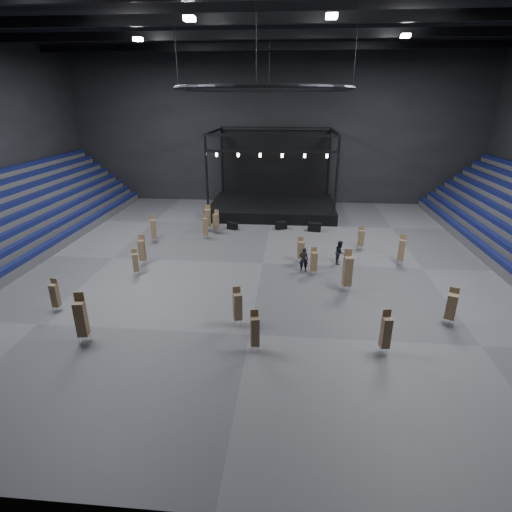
# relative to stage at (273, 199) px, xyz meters

# --- Properties ---
(floor) EXTENTS (50.00, 50.00, 0.00)m
(floor) POSITION_rel_stage_xyz_m (-0.00, -16.24, -1.45)
(floor) COLOR #4F4F51
(floor) RESTS_ON ground
(ceiling) EXTENTS (50.00, 42.00, 0.20)m
(ceiling) POSITION_rel_stage_xyz_m (-0.00, -16.24, 16.55)
(ceiling) COLOR black
(ceiling) RESTS_ON wall_back
(wall_back) EXTENTS (50.00, 0.20, 18.00)m
(wall_back) POSITION_rel_stage_xyz_m (-0.00, 4.76, 7.55)
(wall_back) COLOR black
(wall_back) RESTS_ON ground
(wall_front) EXTENTS (50.00, 0.20, 18.00)m
(wall_front) POSITION_rel_stage_xyz_m (-0.00, -37.24, 7.55)
(wall_front) COLOR black
(wall_front) RESTS_ON ground
(stage) EXTENTS (14.00, 10.00, 9.20)m
(stage) POSITION_rel_stage_xyz_m (0.00, 0.00, 0.00)
(stage) COLOR black
(stage) RESTS_ON floor
(truss_ring) EXTENTS (12.30, 12.30, 5.15)m
(truss_ring) POSITION_rel_stage_xyz_m (-0.00, -16.24, 11.55)
(truss_ring) COLOR black
(truss_ring) RESTS_ON ceiling
(roof_girders) EXTENTS (49.00, 30.35, 0.70)m
(roof_girders) POSITION_rel_stage_xyz_m (-0.00, -16.24, 15.75)
(roof_girders) COLOR black
(roof_girders) RESTS_ON ceiling
(floodlights) EXTENTS (28.60, 16.60, 0.25)m
(floodlights) POSITION_rel_stage_xyz_m (-0.00, -20.24, 15.15)
(floodlights) COLOR white
(floodlights) RESTS_ON roof_girders
(flight_case_left) EXTENTS (1.15, 0.88, 0.69)m
(flight_case_left) POSITION_rel_stage_xyz_m (-3.73, -7.50, -1.11)
(flight_case_left) COLOR black
(flight_case_left) RESTS_ON floor
(flight_case_mid) EXTENTS (1.28, 0.96, 0.76)m
(flight_case_mid) POSITION_rel_stage_xyz_m (1.19, -7.01, -1.07)
(flight_case_mid) COLOR black
(flight_case_mid) RESTS_ON floor
(flight_case_right) EXTENTS (1.35, 0.80, 0.85)m
(flight_case_right) POSITION_rel_stage_xyz_m (4.53, -7.43, -1.02)
(flight_case_right) COLOR black
(flight_case_right) RESTS_ON floor
(chair_stack_0) EXTENTS (0.61, 0.61, 2.62)m
(chair_stack_0) POSITION_rel_stage_xyz_m (-6.05, -8.22, -0.08)
(chair_stack_0) COLOR silver
(chair_stack_0) RESTS_ON floor
(chair_stack_1) EXTENTS (0.52, 0.52, 2.48)m
(chair_stack_1) POSITION_rel_stage_xyz_m (7.15, -27.82, -0.18)
(chair_stack_1) COLOR silver
(chair_stack_1) RESTS_ON floor
(chair_stack_2) EXTENTS (0.54, 0.54, 2.05)m
(chair_stack_2) POSITION_rel_stage_xyz_m (-9.26, -19.40, -0.38)
(chair_stack_2) COLOR silver
(chair_stack_2) RESTS_ON floor
(chair_stack_3) EXTENTS (0.57, 0.57, 2.51)m
(chair_stack_3) POSITION_rel_stage_xyz_m (10.90, -15.55, -0.16)
(chair_stack_3) COLOR silver
(chair_stack_3) RESTS_ON floor
(chair_stack_4) EXTENTS (0.48, 0.48, 2.11)m
(chair_stack_4) POSITION_rel_stage_xyz_m (8.28, -12.37, -0.35)
(chair_stack_4) COLOR silver
(chair_stack_4) RESTS_ON floor
(chair_stack_5) EXTENTS (0.41, 0.41, 2.18)m
(chair_stack_5) POSITION_rel_stage_xyz_m (-12.19, -25.10, -0.33)
(chair_stack_5) COLOR silver
(chair_stack_5) RESTS_ON floor
(chair_stack_6) EXTENTS (0.61, 0.61, 2.39)m
(chair_stack_6) POSITION_rel_stage_xyz_m (-0.78, -25.72, -0.21)
(chair_stack_6) COLOR silver
(chair_stack_6) RESTS_ON floor
(chair_stack_7) EXTENTS (0.62, 0.62, 2.92)m
(chair_stack_7) POSITION_rel_stage_xyz_m (-8.84, -28.22, 0.04)
(chair_stack_7) COLOR silver
(chair_stack_7) RESTS_ON floor
(chair_stack_8) EXTENTS (0.59, 0.59, 2.12)m
(chair_stack_8) POSITION_rel_stage_xyz_m (3.01, -15.81, -0.32)
(chair_stack_8) COLOR silver
(chair_stack_8) RESTS_ON floor
(chair_stack_9) EXTENTS (0.52, 0.52, 2.38)m
(chair_stack_9) POSITION_rel_stage_xyz_m (-5.83, -10.60, -0.24)
(chair_stack_9) COLOR silver
(chair_stack_9) RESTS_ON floor
(chair_stack_10) EXTENTS (0.58, 0.58, 2.33)m
(chair_stack_10) POSITION_rel_stage_xyz_m (-5.12, -8.90, -0.24)
(chair_stack_10) COLOR silver
(chair_stack_10) RESTS_ON floor
(chair_stack_11) EXTENTS (0.49, 0.49, 2.48)m
(chair_stack_11) POSITION_rel_stage_xyz_m (-9.47, -17.40, -0.18)
(chair_stack_11) COLOR silver
(chair_stack_11) RESTS_ON floor
(chair_stack_12) EXTENTS (0.72, 0.72, 2.33)m
(chair_stack_12) POSITION_rel_stage_xyz_m (11.52, -24.62, -0.20)
(chair_stack_12) COLOR silver
(chair_stack_12) RESTS_ON floor
(chair_stack_13) EXTENTS (0.52, 0.52, 2.37)m
(chair_stack_13) POSITION_rel_stage_xyz_m (0.45, -28.23, -0.24)
(chair_stack_13) COLOR silver
(chair_stack_13) RESTS_ON floor
(chair_stack_14) EXTENTS (0.63, 0.63, 3.03)m
(chair_stack_14) POSITION_rel_stage_xyz_m (6.07, -20.69, 0.09)
(chair_stack_14) COLOR silver
(chair_stack_14) RESTS_ON floor
(chair_stack_15) EXTENTS (0.52, 0.52, 2.17)m
(chair_stack_15) POSITION_rel_stage_xyz_m (3.94, -18.18, -0.32)
(chair_stack_15) COLOR silver
(chair_stack_15) RESTS_ON floor
(chair_stack_16) EXTENTS (0.60, 0.60, 2.53)m
(chair_stack_16) POSITION_rel_stage_xyz_m (-10.38, -11.91, -0.16)
(chair_stack_16) COLOR silver
(chair_stack_16) RESTS_ON floor
(man_center) EXTENTS (0.72, 0.49, 1.94)m
(man_center) POSITION_rel_stage_xyz_m (3.20, -17.54, -0.48)
(man_center) COLOR black
(man_center) RESTS_ON floor
(crew_member) EXTENTS (0.88, 1.04, 1.90)m
(crew_member) POSITION_rel_stage_xyz_m (6.13, -15.69, -0.50)
(crew_member) COLOR black
(crew_member) RESTS_ON floor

